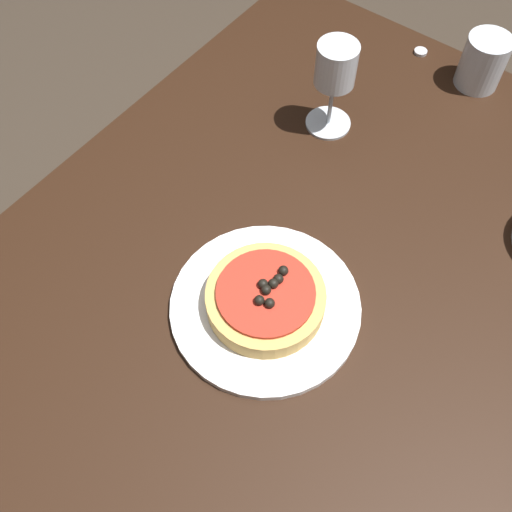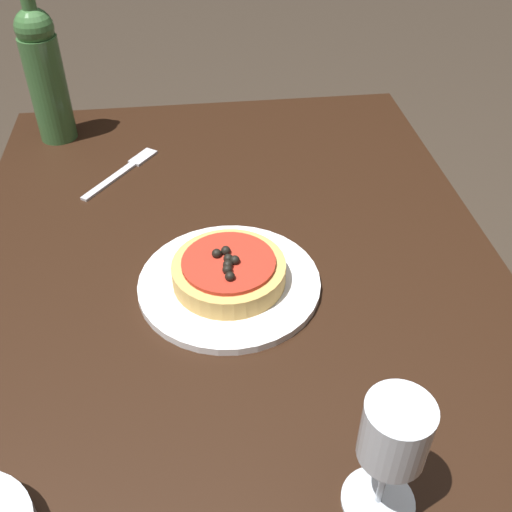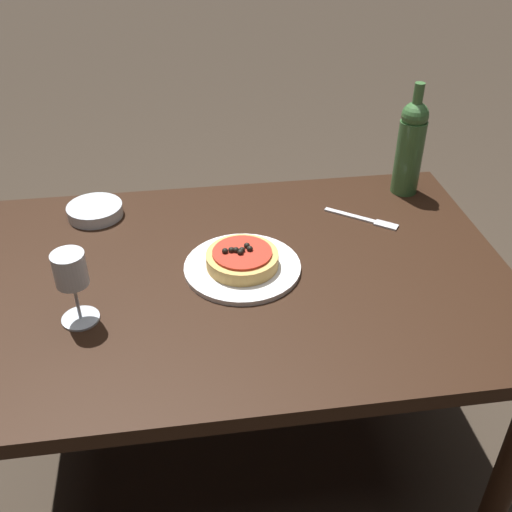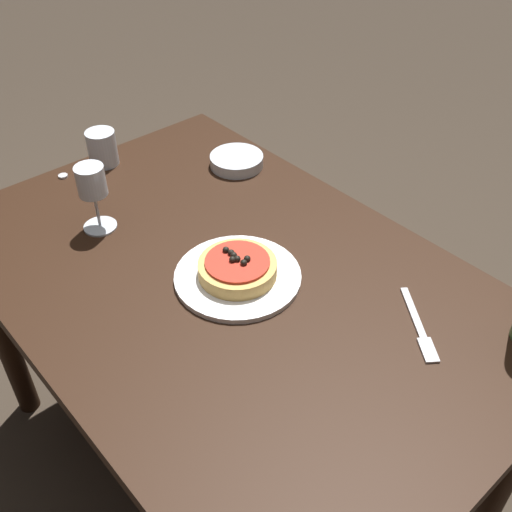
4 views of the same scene
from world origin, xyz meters
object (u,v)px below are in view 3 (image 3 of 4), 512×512
at_px(dinner_plate, 242,267).
at_px(wine_bottle, 410,146).
at_px(fork, 366,220).
at_px(dining_table, 233,304).
at_px(pizza, 242,259).
at_px(side_bowl, 95,211).
at_px(wine_glass, 71,274).

distance_m(dinner_plate, wine_bottle, 0.59).
bearing_deg(fork, dining_table, -117.44).
relative_size(dining_table, fork, 7.46).
xyz_separation_m(wine_bottle, fork, (0.15, 0.14, -0.13)).
bearing_deg(pizza, side_bowl, -39.68).
bearing_deg(wine_glass, dining_table, -160.37).
relative_size(dining_table, pizza, 7.71).
bearing_deg(pizza, wine_glass, 19.67).
relative_size(pizza, fork, 0.97).
bearing_deg(dinner_plate, dining_table, 19.94).
bearing_deg(side_bowl, wine_bottle, -178.94).
distance_m(dining_table, dinner_plate, 0.10).
height_order(pizza, fork, pizza).
height_order(wine_bottle, fork, wine_bottle).
bearing_deg(dinner_plate, pizza, -18.72).
bearing_deg(side_bowl, pizza, 140.32).
relative_size(dinner_plate, fork, 1.57).
bearing_deg(side_bowl, fork, 169.92).
distance_m(wine_bottle, side_bowl, 0.84).
xyz_separation_m(wine_bottle, side_bowl, (0.83, 0.02, -0.12)).
height_order(dinner_plate, side_bowl, side_bowl).
xyz_separation_m(wine_glass, wine_bottle, (-0.83, -0.43, 0.02)).
distance_m(dining_table, pizza, 0.13).
bearing_deg(fork, wine_bottle, 79.50).
xyz_separation_m(dining_table, side_bowl, (0.32, -0.30, 0.11)).
bearing_deg(pizza, fork, -153.89).
height_order(pizza, wine_bottle, wine_bottle).
bearing_deg(wine_bottle, side_bowl, 1.06).
height_order(dining_table, pizza, pizza).
bearing_deg(fork, side_bowl, -153.26).
xyz_separation_m(dinner_plate, fork, (-0.34, -0.17, -0.00)).
relative_size(dinner_plate, wine_bottle, 0.87).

